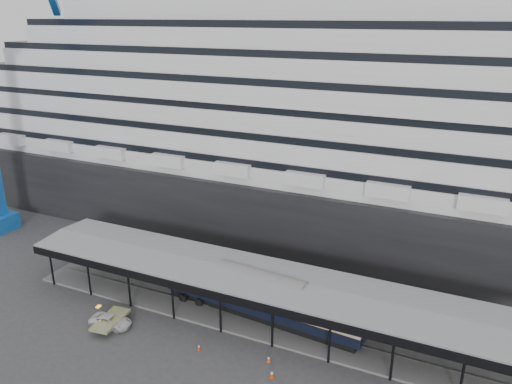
{
  "coord_description": "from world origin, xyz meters",
  "views": [
    {
      "loc": [
        18.72,
        -37.39,
        31.13
      ],
      "look_at": [
        -2.13,
        8.0,
        13.23
      ],
      "focal_mm": 35.0,
      "sensor_mm": 36.0,
      "label": 1
    }
  ],
  "objects": [
    {
      "name": "traffic_cone_right",
      "position": [
        3.5,
        -1.38,
        0.34
      ],
      "size": [
        0.35,
        0.35,
        0.67
      ],
      "rotation": [
        0.0,
        0.0,
        -0.01
      ],
      "color": "#F24F0D",
      "rests_on": "ground"
    },
    {
      "name": "cruise_ship",
      "position": [
        0.05,
        32.0,
        18.35
      ],
      "size": [
        130.0,
        30.0,
        43.9
      ],
      "color": "black",
      "rests_on": "ground"
    },
    {
      "name": "platform_canopy",
      "position": [
        0.0,
        5.0,
        2.36
      ],
      "size": [
        56.0,
        9.18,
        5.3
      ],
      "color": "slate",
      "rests_on": "ground"
    },
    {
      "name": "pullman_carriage",
      "position": [
        -0.18,
        5.0,
        2.74
      ],
      "size": [
        23.25,
        4.86,
        22.66
      ],
      "rotation": [
        0.0,
        0.0,
        -0.08
      ],
      "color": "black",
      "rests_on": "ground"
    },
    {
      "name": "traffic_cone_mid",
      "position": [
        4.63,
        -3.25,
        0.4
      ],
      "size": [
        0.52,
        0.52,
        0.8
      ],
      "rotation": [
        0.0,
        0.0,
        0.32
      ],
      "color": "red",
      "rests_on": "ground"
    },
    {
      "name": "port_truck",
      "position": [
        -13.9,
        -3.07,
        0.62
      ],
      "size": [
        4.66,
        2.52,
        1.24
      ],
      "primitive_type": "imported",
      "rotation": [
        0.0,
        0.0,
        1.68
      ],
      "color": "silver",
      "rests_on": "ground"
    },
    {
      "name": "traffic_cone_left",
      "position": [
        -3.42,
        -2.6,
        0.32
      ],
      "size": [
        0.44,
        0.44,
        0.65
      ],
      "rotation": [
        0.0,
        0.0,
        0.39
      ],
      "color": "red",
      "rests_on": "ground"
    },
    {
      "name": "ground",
      "position": [
        0.0,
        0.0,
        0.0
      ],
      "size": [
        200.0,
        200.0,
        0.0
      ],
      "primitive_type": "plane",
      "color": "#373739",
      "rests_on": "ground"
    }
  ]
}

